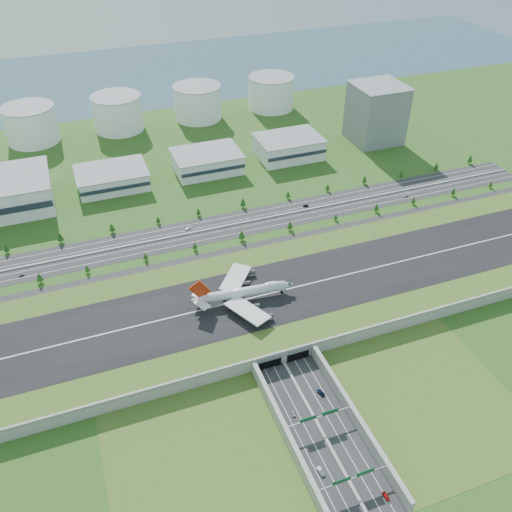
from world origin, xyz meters
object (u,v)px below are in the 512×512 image
object	(u,v)px
car_7	(188,228)
car_4	(22,275)
office_tower	(376,113)
car_3	(386,496)
car_5	(306,206)
fuel_tank_a	(31,125)
car_0	(293,413)
car_1	(321,471)
car_6	(406,196)
car_2	(321,392)
boeing_747	(243,292)

from	to	relation	value
car_7	car_4	bearing A→B (deg)	-99.36
office_tower	car_4	world-z (taller)	office_tower
car_3	car_4	size ratio (longest dim) A/B	1.13
car_5	fuel_tank_a	bearing A→B (deg)	-123.70
car_0	car_1	xyz separation A→B (m)	(-1.17, -34.35, 0.17)
car_0	car_6	bearing A→B (deg)	55.17
car_2	boeing_747	bearing A→B (deg)	-95.09
car_2	car_7	distance (m)	180.11
office_tower	car_1	size ratio (longest dim) A/B	10.61
car_3	car_2	bearing A→B (deg)	-89.19
car_4	car_6	distance (m)	305.92
car_3	car_6	bearing A→B (deg)	-125.77
car_2	car_4	world-z (taller)	car_2
office_tower	fuel_tank_a	bearing A→B (deg)	160.23
car_4	car_0	bearing A→B (deg)	-156.76
fuel_tank_a	car_0	xyz separation A→B (m)	(110.99, -394.25, -16.70)
office_tower	car_1	distance (m)	378.45
car_1	car_2	distance (m)	46.30
fuel_tank_a	boeing_747	size ratio (longest dim) A/B	0.76
car_0	boeing_747	bearing A→B (deg)	99.60
boeing_747	car_5	distance (m)	133.82
car_3	car_6	xyz separation A→B (m)	(156.37, 225.10, 0.02)
office_tower	car_1	world-z (taller)	office_tower
boeing_747	car_6	bearing A→B (deg)	31.85
boeing_747	car_3	distance (m)	142.21
car_3	car_7	bearing A→B (deg)	-84.23
boeing_747	car_6	xyz separation A→B (m)	(174.68, 84.68, -13.01)
boeing_747	car_6	world-z (taller)	boeing_747
car_7	fuel_tank_a	bearing A→B (deg)	-170.57
office_tower	car_3	xyz separation A→B (m)	(-188.01, -334.51, -26.72)
boeing_747	car_4	bearing A→B (deg)	153.30
boeing_747	car_3	xyz separation A→B (m)	(18.31, -140.43, -13.03)
office_tower	fuel_tank_a	xyz separation A→B (m)	(-320.00, 115.00, -10.00)
office_tower	car_2	xyz separation A→B (m)	(-189.97, -271.94, -26.68)
car_0	car_3	bearing A→B (deg)	-57.77
car_0	car_4	bearing A→B (deg)	138.61
car_7	car_5	bearing A→B (deg)	72.54
fuel_tank_a	car_4	size ratio (longest dim) A/B	12.41
car_2	car_6	xyz separation A→B (m)	(158.33, 162.53, -0.02)
office_tower	car_5	bearing A→B (deg)	-141.16
car_3	car_5	size ratio (longest dim) A/B	1.02
office_tower	car_0	xyz separation A→B (m)	(-209.01, -279.25, -26.70)
car_4	car_7	world-z (taller)	car_7
car_0	car_6	world-z (taller)	car_0
car_0	car_6	size ratio (longest dim) A/B	0.82
car_0	car_5	world-z (taller)	car_5
boeing_747	car_7	world-z (taller)	boeing_747
office_tower	car_5	size ratio (longest dim) A/B	12.34
car_3	car_4	distance (m)	269.86
car_1	car_7	bearing A→B (deg)	81.89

